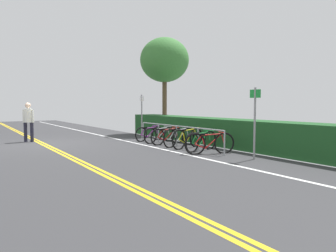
{
  "coord_description": "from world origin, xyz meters",
  "views": [
    {
      "loc": [
        13.49,
        -2.73,
        1.62
      ],
      "look_at": [
        4.09,
        3.45,
        0.84
      ],
      "focal_mm": 33.67,
      "sensor_mm": 36.0,
      "label": 1
    }
  ],
  "objects_px": {
    "bicycle_2": "(168,136)",
    "bike_rack": "(176,131)",
    "sign_post_near": "(142,112)",
    "sign_post_far": "(255,116)",
    "bicycle_4": "(188,138)",
    "tree_near_left": "(165,60)",
    "bicycle_6": "(210,143)",
    "bicycle_0": "(149,134)",
    "bicycle_1": "(160,135)",
    "pedestrian": "(28,119)",
    "bicycle_3": "(179,137)",
    "bicycle_5": "(201,141)"
  },
  "relations": [
    {
      "from": "bicycle_2",
      "to": "bike_rack",
      "type": "bearing_deg",
      "value": -5.05
    },
    {
      "from": "sign_post_near",
      "to": "sign_post_far",
      "type": "bearing_deg",
      "value": 0.2
    },
    {
      "from": "bicycle_2",
      "to": "bicycle_4",
      "type": "bearing_deg",
      "value": 0.06
    },
    {
      "from": "tree_near_left",
      "to": "bicycle_6",
      "type": "bearing_deg",
      "value": -21.3
    },
    {
      "from": "sign_post_far",
      "to": "bicycle_0",
      "type": "bearing_deg",
      "value": -178.11
    },
    {
      "from": "bicycle_0",
      "to": "bicycle_4",
      "type": "bearing_deg",
      "value": 0.16
    },
    {
      "from": "tree_near_left",
      "to": "bicycle_2",
      "type": "bearing_deg",
      "value": -31.19
    },
    {
      "from": "sign_post_near",
      "to": "tree_near_left",
      "type": "xyz_separation_m",
      "value": [
        -1.65,
        2.34,
        2.76
      ]
    },
    {
      "from": "bicycle_4",
      "to": "bicycle_1",
      "type": "bearing_deg",
      "value": 178.68
    },
    {
      "from": "bicycle_4",
      "to": "pedestrian",
      "type": "relative_size",
      "value": 1.02
    },
    {
      "from": "bicycle_3",
      "to": "tree_near_left",
      "type": "relative_size",
      "value": 0.34
    },
    {
      "from": "bicycle_1",
      "to": "sign_post_far",
      "type": "bearing_deg",
      "value": 1.58
    },
    {
      "from": "bicycle_4",
      "to": "tree_near_left",
      "type": "distance_m",
      "value": 7.04
    },
    {
      "from": "sign_post_near",
      "to": "tree_near_left",
      "type": "bearing_deg",
      "value": 125.25
    },
    {
      "from": "bicycle_5",
      "to": "sign_post_far",
      "type": "xyz_separation_m",
      "value": [
        2.19,
        0.2,
        0.93
      ]
    },
    {
      "from": "bicycle_1",
      "to": "sign_post_far",
      "type": "relative_size",
      "value": 0.83
    },
    {
      "from": "bicycle_4",
      "to": "sign_post_far",
      "type": "relative_size",
      "value": 0.82
    },
    {
      "from": "bicycle_2",
      "to": "bicycle_3",
      "type": "relative_size",
      "value": 0.95
    },
    {
      "from": "bike_rack",
      "to": "sign_post_near",
      "type": "xyz_separation_m",
      "value": [
        -3.19,
        0.23,
        0.66
      ]
    },
    {
      "from": "bike_rack",
      "to": "pedestrian",
      "type": "distance_m",
      "value": 6.47
    },
    {
      "from": "sign_post_near",
      "to": "bicycle_2",
      "type": "bearing_deg",
      "value": -3.75
    },
    {
      "from": "sign_post_near",
      "to": "bicycle_6",
      "type": "bearing_deg",
      "value": -4.02
    },
    {
      "from": "bicycle_2",
      "to": "sign_post_near",
      "type": "distance_m",
      "value": 2.65
    },
    {
      "from": "bike_rack",
      "to": "tree_near_left",
      "type": "distance_m",
      "value": 6.46
    },
    {
      "from": "bicycle_2",
      "to": "tree_near_left",
      "type": "bearing_deg",
      "value": 148.81
    },
    {
      "from": "bicycle_1",
      "to": "tree_near_left",
      "type": "bearing_deg",
      "value": 144.68
    },
    {
      "from": "bicycle_4",
      "to": "bicycle_5",
      "type": "relative_size",
      "value": 1.02
    },
    {
      "from": "bicycle_2",
      "to": "pedestrian",
      "type": "distance_m",
      "value": 6.05
    },
    {
      "from": "bike_rack",
      "to": "bicycle_6",
      "type": "distance_m",
      "value": 2.13
    },
    {
      "from": "bicycle_3",
      "to": "bicycle_4",
      "type": "xyz_separation_m",
      "value": [
        0.59,
        -0.04,
        0.01
      ]
    },
    {
      "from": "sign_post_near",
      "to": "sign_post_far",
      "type": "distance_m",
      "value": 6.82
    },
    {
      "from": "sign_post_near",
      "to": "sign_post_far",
      "type": "relative_size",
      "value": 0.98
    },
    {
      "from": "bicycle_1",
      "to": "bike_rack",
      "type": "bearing_deg",
      "value": -4.58
    },
    {
      "from": "bicycle_4",
      "to": "bicycle_5",
      "type": "xyz_separation_m",
      "value": [
        0.8,
        -0.01,
        -0.03
      ]
    },
    {
      "from": "bicycle_1",
      "to": "bicycle_5",
      "type": "height_order",
      "value": "bicycle_5"
    },
    {
      "from": "bicycle_2",
      "to": "bicycle_6",
      "type": "distance_m",
      "value": 2.83
    },
    {
      "from": "pedestrian",
      "to": "sign_post_far",
      "type": "relative_size",
      "value": 0.8
    },
    {
      "from": "bicycle_5",
      "to": "bicycle_1",
      "type": "bearing_deg",
      "value": 178.8
    },
    {
      "from": "sign_post_far",
      "to": "bicycle_3",
      "type": "bearing_deg",
      "value": -177.64
    },
    {
      "from": "bicycle_5",
      "to": "bicycle_3",
      "type": "bearing_deg",
      "value": 177.95
    },
    {
      "from": "pedestrian",
      "to": "bicycle_4",
      "type": "bearing_deg",
      "value": 40.8
    },
    {
      "from": "bicycle_6",
      "to": "tree_near_left",
      "type": "height_order",
      "value": "tree_near_left"
    },
    {
      "from": "bicycle_2",
      "to": "bicycle_1",
      "type": "bearing_deg",
      "value": 175.91
    },
    {
      "from": "bicycle_3",
      "to": "sign_post_near",
      "type": "relative_size",
      "value": 0.86
    },
    {
      "from": "bike_rack",
      "to": "bicycle_3",
      "type": "bearing_deg",
      "value": 62.98
    },
    {
      "from": "bicycle_6",
      "to": "tree_near_left",
      "type": "distance_m",
      "value": 8.32
    },
    {
      "from": "bike_rack",
      "to": "tree_near_left",
      "type": "height_order",
      "value": "tree_near_left"
    },
    {
      "from": "bicycle_6",
      "to": "sign_post_far",
      "type": "distance_m",
      "value": 1.82
    },
    {
      "from": "bike_rack",
      "to": "bicycle_2",
      "type": "distance_m",
      "value": 0.76
    },
    {
      "from": "sign_post_far",
      "to": "pedestrian",
      "type": "bearing_deg",
      "value": -150.16
    }
  ]
}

